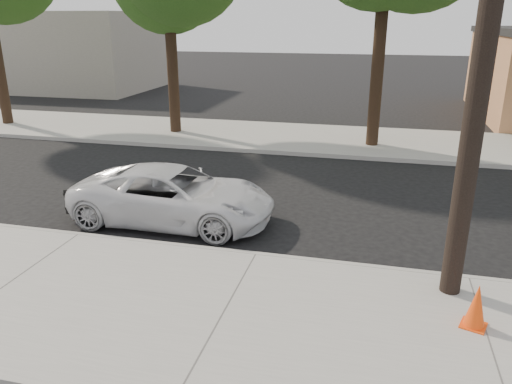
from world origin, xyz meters
TOP-DOWN VIEW (x-y plane):
  - ground at (0.00, 0.00)m, footprint 120.00×120.00m
  - near_sidewalk at (0.00, -4.30)m, footprint 90.00×4.40m
  - far_sidewalk at (0.00, 8.50)m, footprint 90.00×5.00m
  - curb_near at (0.00, -2.10)m, footprint 90.00×0.12m
  - building_far at (-20.00, 20.00)m, footprint 14.00×8.00m
  - utility_pole at (3.60, -2.70)m, footprint 1.40×0.34m
  - police_cruiser at (-2.36, -0.62)m, footprint 4.77×2.22m
  - traffic_cone at (3.83, -3.73)m, footprint 0.47×0.47m

SIDE VIEW (x-z plane):
  - ground at x=0.00m, z-range 0.00..0.00m
  - near_sidewalk at x=0.00m, z-range 0.00..0.15m
  - far_sidewalk at x=0.00m, z-range 0.00..0.15m
  - curb_near at x=0.00m, z-range -0.01..0.15m
  - traffic_cone at x=3.83m, z-range 0.14..0.85m
  - police_cruiser at x=-2.36m, z-range 0.00..1.32m
  - building_far at x=-20.00m, z-range 0.00..5.00m
  - utility_pole at x=3.60m, z-range 0.20..9.20m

